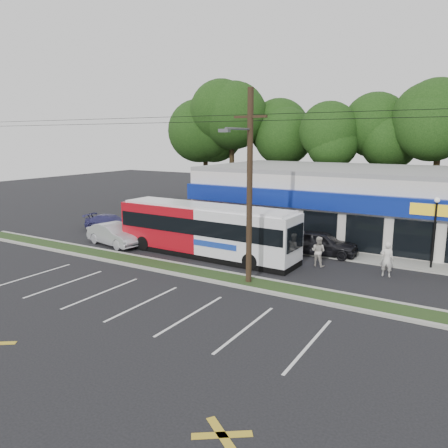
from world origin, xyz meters
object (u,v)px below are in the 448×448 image
at_px(pedestrian_a, 387,259).
at_px(car_blue, 111,223).
at_px(utility_pole, 246,181).
at_px(pedestrian_b, 318,251).
at_px(car_silver, 114,234).
at_px(metrobus, 206,229).
at_px(lamp_post, 435,224).
at_px(car_dark, 321,243).

bearing_deg(pedestrian_a, car_blue, -4.90).
distance_m(utility_pole, pedestrian_b, 7.15).
bearing_deg(car_silver, metrobus, -71.03).
bearing_deg(utility_pole, lamp_post, 43.95).
bearing_deg(metrobus, car_dark, 33.57).
height_order(lamp_post, pedestrian_b, lamp_post).
bearing_deg(pedestrian_a, lamp_post, -127.83).
relative_size(car_blue, pedestrian_a, 2.32).
distance_m(car_blue, pedestrian_a, 22.03).
distance_m(car_dark, car_blue, 17.47).
height_order(car_blue, pedestrian_b, pedestrian_b).
height_order(utility_pole, lamp_post, utility_pole).
xyz_separation_m(car_silver, car_blue, (-3.86, 3.50, -0.13)).
bearing_deg(car_dark, lamp_post, -92.39).
bearing_deg(car_silver, pedestrian_a, -71.14).
bearing_deg(lamp_post, car_silver, -165.25).
distance_m(lamp_post, car_silver, 20.91).
bearing_deg(car_silver, pedestrian_b, -69.01).
distance_m(metrobus, pedestrian_a, 11.12).
height_order(car_blue, pedestrian_a, pedestrian_a).
bearing_deg(car_blue, lamp_post, -95.16).
relative_size(lamp_post, car_silver, 0.89).
bearing_deg(lamp_post, car_blue, -175.71).
height_order(utility_pole, car_silver, utility_pole).
relative_size(lamp_post, pedestrian_b, 2.34).
height_order(lamp_post, car_blue, lamp_post).
bearing_deg(car_blue, pedestrian_b, -102.62).
xyz_separation_m(car_dark, pedestrian_b, (0.67, -2.50, 0.10)).
relative_size(utility_pole, car_blue, 10.98).
bearing_deg(car_dark, pedestrian_b, -169.89).
height_order(car_dark, car_silver, car_dark).
distance_m(metrobus, car_silver, 7.29).
height_order(metrobus, pedestrian_a, metrobus).
bearing_deg(lamp_post, pedestrian_a, -125.54).
xyz_separation_m(car_dark, car_blue, (-17.40, -1.50, -0.15)).
xyz_separation_m(utility_pole, car_dark, (1.57, 7.57, -4.60)).
relative_size(utility_pole, pedestrian_b, 27.48).
distance_m(car_dark, pedestrian_b, 2.59).
relative_size(pedestrian_a, pedestrian_b, 1.08).
xyz_separation_m(utility_pole, car_silver, (-11.97, 2.57, -4.63)).
height_order(lamp_post, car_silver, lamp_post).
relative_size(lamp_post, metrobus, 0.34).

